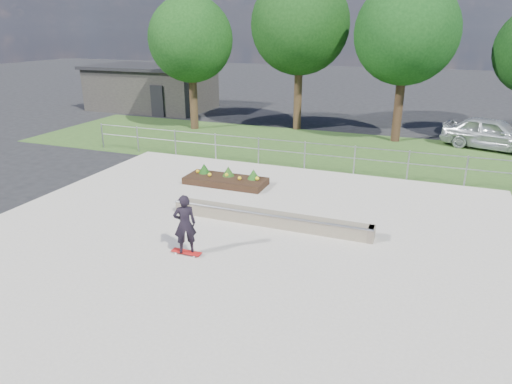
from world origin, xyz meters
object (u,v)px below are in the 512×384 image
grind_ledge (269,219)px  parked_car (492,134)px  skateboarder (185,224)px  planter_bed (226,179)px

grind_ledge → parked_car: bearing=60.9°
parked_car → skateboarder: bearing=168.8°
grind_ledge → planter_bed: size_ratio=2.00×
skateboarder → parked_car: size_ratio=0.36×
planter_bed → parked_car: 13.38m
planter_bed → skateboarder: bearing=-75.8°
parked_car → grind_ledge: bearing=168.7°
planter_bed → parked_car: parked_car is taller
grind_ledge → skateboarder: 2.90m
planter_bed → parked_car: size_ratio=0.67×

